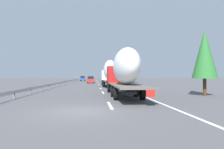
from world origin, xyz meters
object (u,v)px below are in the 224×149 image
truck_trailing (124,70)px  car_black_suv (91,79)px  truck_lead (109,72)px  car_red_compact (91,80)px  road_sign (114,76)px  car_blue_sedan (83,78)px

truck_trailing → car_black_suv: size_ratio=3.21×
truck_lead → car_red_compact: bearing=12.1°
truck_lead → road_sign: (20.07, -3.10, -0.55)m
car_black_suv → car_red_compact: (-14.72, -0.10, -0.02)m
truck_lead → truck_trailing: truck_lead is taller
truck_trailing → road_sign: 37.41m
car_blue_sedan → truck_trailing: bearing=-172.9°
road_sign → truck_trailing: bearing=175.2°
truck_lead → car_black_suv: 32.36m
car_blue_sedan → road_sign: 23.21m
road_sign → car_red_compact: bearing=111.6°
truck_trailing → car_black_suv: bearing=4.4°
truck_lead → car_black_suv: (32.09, 3.82, -1.70)m
car_blue_sedan → truck_lead: bearing=-169.9°
truck_trailing → car_black_suv: 49.47m
car_blue_sedan → road_sign: (-20.73, -10.38, 1.12)m
truck_lead → car_blue_sedan: truck_lead is taller
car_blue_sedan → car_black_suv: car_blue_sedan is taller
car_red_compact → truck_lead: bearing=-167.9°
car_black_suv → car_blue_sedan: bearing=21.6°
car_black_suv → car_red_compact: size_ratio=1.00×
truck_trailing → car_red_compact: truck_trailing is taller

